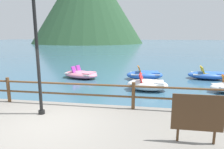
# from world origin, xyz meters

# --- Properties ---
(ground_plane) EXTENTS (200.00, 200.00, 0.00)m
(ground_plane) POSITION_xyz_m (0.00, 40.00, 0.00)
(ground_plane) COLOR #38607A
(dock_railing) EXTENTS (23.92, 0.12, 0.95)m
(dock_railing) POSITION_xyz_m (-0.00, 1.55, 0.98)
(dock_railing) COLOR brown
(dock_railing) RESTS_ON promenade_dock
(lamp_post) EXTENTS (0.28, 0.28, 4.18)m
(lamp_post) POSITION_xyz_m (-0.54, 0.63, 2.92)
(lamp_post) COLOR black
(lamp_post) RESTS_ON promenade_dock
(sign_board) EXTENTS (1.18, 0.06, 1.19)m
(sign_board) POSITION_xyz_m (3.97, -0.42, 1.13)
(sign_board) COLOR beige
(sign_board) RESTS_ON promenade_dock
(pedal_boat_0) EXTENTS (2.27, 1.38, 0.91)m
(pedal_boat_0) POSITION_xyz_m (2.95, 5.46, 0.32)
(pedal_boat_0) COLOR white
(pedal_boat_0) RESTS_ON ground
(pedal_boat_1) EXTENTS (2.83, 2.02, 0.85)m
(pedal_boat_1) POSITION_xyz_m (-1.57, 7.86, 0.27)
(pedal_boat_1) COLOR pink
(pedal_boat_1) RESTS_ON ground
(pedal_boat_3) EXTENTS (2.67, 1.47, 0.86)m
(pedal_boat_3) POSITION_xyz_m (7.05, 8.92, 0.28)
(pedal_boat_3) COLOR blue
(pedal_boat_3) RESTS_ON ground
(pedal_boat_4) EXTENTS (2.57, 1.54, 0.90)m
(pedal_boat_4) POSITION_xyz_m (2.81, 8.18, 0.31)
(pedal_boat_4) COLOR blue
(pedal_boat_4) RESTS_ON ground
(cliff_headland) EXTENTS (43.24, 43.24, 33.96)m
(cliff_headland) POSITION_xyz_m (-18.08, 73.41, 15.94)
(cliff_headland) COLOR #284C2D
(cliff_headland) RESTS_ON ground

